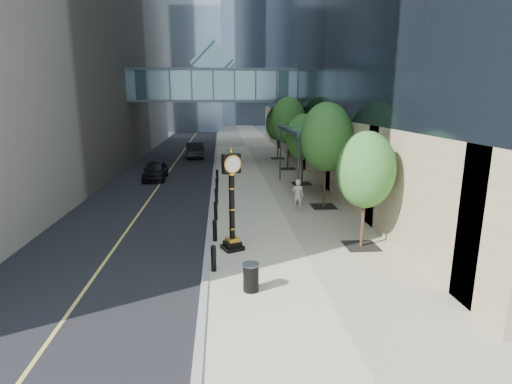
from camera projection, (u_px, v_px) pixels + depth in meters
ground at (291, 282)px, 14.03m from camera, size 320.00×320.00×0.00m
road at (186, 148)px, 52.24m from camera, size 8.00×180.00×0.02m
sidewalk at (247, 147)px, 52.91m from camera, size 8.00×180.00×0.06m
curb at (216, 147)px, 52.57m from camera, size 0.25×180.00×0.07m
distant_tower_c at (207, 11)px, 122.50m from camera, size 22.00×22.00×65.00m
skywalk at (213, 84)px, 39.18m from camera, size 17.00×4.20×5.80m
entrance_canopy at (307, 130)px, 26.94m from camera, size 3.00×8.00×4.38m
bollard_row at (216, 204)px, 22.42m from camera, size 0.20×16.20×0.90m
street_trees at (301, 131)px, 29.75m from camera, size 3.11×28.52×6.39m
street_clock at (232, 207)px, 16.46m from camera, size 1.05×1.05×4.24m
trash_bin at (251, 278)px, 13.14m from camera, size 0.56×0.56×0.90m
pedestrian at (298, 195)px, 22.48m from camera, size 0.78×0.65×1.82m
car_near at (155, 170)px, 31.53m from camera, size 1.80×4.28×1.45m
car_far at (195, 150)px, 43.41m from camera, size 2.35×5.24×1.67m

